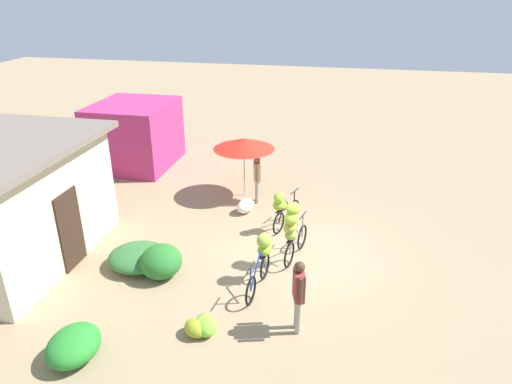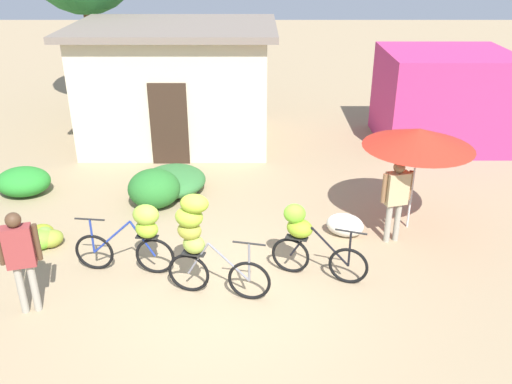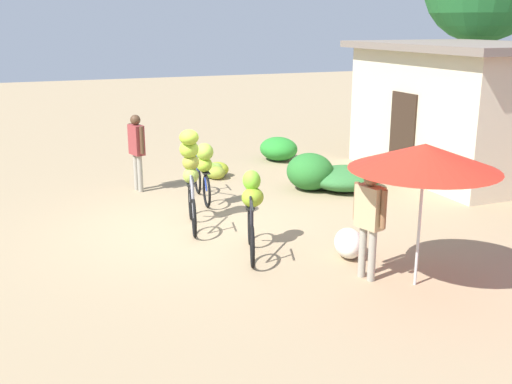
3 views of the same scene
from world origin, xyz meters
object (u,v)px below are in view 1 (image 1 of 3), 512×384
Objects in this scene: bicycle_near_pile at (293,227)px; produce_sack at (245,206)px; banana_pile_on_ground at (202,326)px; person_vendor at (257,175)px; building_low at (6,203)px; person_bystander at (299,290)px; shop_pink at (135,134)px; bicycle_leftmost at (262,256)px; bicycle_center_loaded at (282,207)px; market_umbrella at (244,144)px.

bicycle_near_pile is 2.43× the size of produce_sack.
person_vendor is (6.33, 0.17, 0.78)m from banana_pile_on_ground.
building_low is at bearing 125.50° from produce_sack.
building_low reaches higher than person_bystander.
bicycle_leftmost is at bearing -137.06° from shop_pink.
building_low reaches higher than shop_pink.
bicycle_center_loaded is 0.98× the size of person_vendor.
shop_pink is at bearing 65.41° from person_vendor.
bicycle_leftmost is at bearing -160.93° from produce_sack.
market_umbrella is 2.06m from produce_sack.
shop_pink is at bearing 42.94° from bicycle_leftmost.
market_umbrella is at bearing 37.05° from bicycle_center_loaded.
bicycle_near_pile is at bearing -144.59° from produce_sack.
produce_sack is at bearing 56.00° from bicycle_center_loaded.
person_bystander is at bearing -138.31° from shop_pink.
shop_pink is at bearing 57.22° from bicycle_center_loaded.
shop_pink reaches higher than banana_pile_on_ground.
person_vendor is (1.69, 1.08, 0.23)m from bicycle_center_loaded.
shop_pink is 7.62m from bicycle_center_loaded.
building_low reaches higher than bicycle_near_pile.
bicycle_near_pile is 1.77m from bicycle_center_loaded.
bicycle_near_pile is at bearing -162.69° from bicycle_center_loaded.
bicycle_near_pile is (-5.78, -6.91, -0.18)m from shop_pink.
bicycle_leftmost reaches higher than produce_sack.
bicycle_leftmost is 2.71m from bicycle_center_loaded.
bicycle_center_loaded is 0.93× the size of person_bystander.
shop_pink is 11.09m from person_bystander.
building_low is at bearing 113.83° from bicycle_center_loaded.
market_umbrella is 1.30× the size of bicycle_center_loaded.
person_bystander is at bearing -155.80° from produce_sack.
bicycle_center_loaded is at bearing -11.09° from banana_pile_on_ground.
building_low is at bearing 130.04° from person_vendor.
building_low reaches higher than banana_pile_on_ground.
shop_pink reaches higher than bicycle_leftmost.
shop_pink is at bearing 57.53° from produce_sack.
building_low is 3.06× the size of bicycle_leftmost.
market_umbrella is (-1.99, -4.79, 0.61)m from shop_pink.
bicycle_leftmost is 2.41× the size of produce_sack.
building_low is 2.59× the size of market_umbrella.
banana_pile_on_ground is (-6.76, -0.69, -1.65)m from market_umbrella.
produce_sack is 0.45× the size of person_vendor.
building_low is at bearing 72.52° from banana_pile_on_ground.
bicycle_center_loaded is 1.81× the size of banana_pile_on_ground.
building_low is 7.15m from bicycle_near_pile.
person_vendor is at bearing 25.55° from bicycle_near_pile.
bicycle_center_loaded is at bearing 17.31° from bicycle_near_pile.
produce_sack is 5.56m from person_bystander.
person_bystander is at bearing -169.49° from bicycle_near_pile.
building_low is 6.11× the size of banana_pile_on_ground.
banana_pile_on_ground is at bearing -178.44° from person_vendor.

